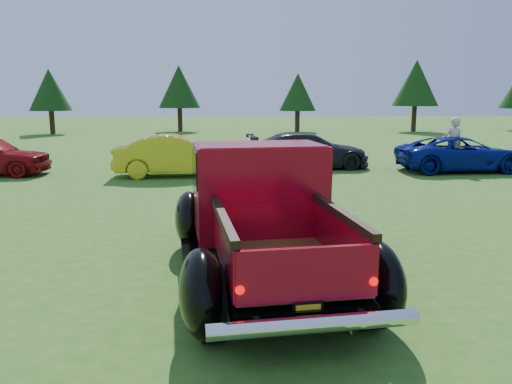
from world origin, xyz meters
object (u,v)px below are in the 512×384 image
at_px(pickup_truck, 259,212).
at_px(show_car_grey, 308,151).
at_px(show_car_blue, 461,154).
at_px(tree_east, 416,83).
at_px(tree_mid_left, 179,87).
at_px(tree_mid_right, 298,92).
at_px(show_car_yellow, 178,156).
at_px(tree_west, 50,90).
at_px(spectator, 453,144).

relative_size(pickup_truck, show_car_grey, 1.20).
height_order(show_car_grey, show_car_blue, show_car_grey).
height_order(tree_east, show_car_blue, tree_east).
relative_size(tree_mid_left, pickup_truck, 0.92).
height_order(pickup_truck, show_car_blue, pickup_truck).
bearing_deg(pickup_truck, tree_east, 59.18).
bearing_deg(tree_mid_right, pickup_truck, -100.20).
xyz_separation_m(tree_mid_left, show_car_yellow, (1.50, -22.45, -2.70)).
distance_m(tree_mid_right, pickup_truck, 31.51).
xyz_separation_m(tree_mid_left, tree_east, (18.00, -1.50, 0.27)).
xyz_separation_m(tree_west, pickup_truck, (12.43, -29.95, -2.18)).
relative_size(tree_east, spectator, 2.81).
bearing_deg(tree_west, show_car_yellow, -62.82).
distance_m(tree_west, show_car_grey, 24.39).
bearing_deg(tree_east, pickup_truck, -115.57).
relative_size(tree_mid_right, spectator, 2.29).
distance_m(tree_mid_left, tree_east, 18.06).
xyz_separation_m(show_car_yellow, spectator, (9.70, 0.37, 0.28)).
height_order(tree_mid_left, tree_mid_right, tree_mid_left).
bearing_deg(tree_west, spectator, -44.83).
relative_size(pickup_truck, spectator, 2.82).
xyz_separation_m(tree_west, spectator, (20.20, -20.08, -2.15)).
distance_m(tree_east, pickup_truck, 33.86).
xyz_separation_m(show_car_blue, spectator, (-0.30, 0.04, 0.34)).
relative_size(tree_mid_right, show_car_blue, 0.99).
bearing_deg(tree_mid_left, tree_west, -167.47).
bearing_deg(spectator, show_car_blue, 165.99).
height_order(tree_mid_right, show_car_blue, tree_mid_right).
relative_size(tree_mid_right, show_car_grey, 0.97).
bearing_deg(show_car_grey, spectator, -105.40).
distance_m(tree_west, tree_east, 27.01).
relative_size(tree_mid_right, tree_east, 0.81).
xyz_separation_m(show_car_grey, spectator, (5.00, -1.16, 0.31)).
relative_size(show_car_blue, spectator, 2.31).
bearing_deg(tree_mid_right, spectator, -84.04).
distance_m(tree_west, spectator, 28.56).
xyz_separation_m(pickup_truck, show_car_grey, (2.77, 11.03, -0.27)).
bearing_deg(spectator, tree_east, -113.84).
height_order(show_car_blue, spectator, spectator).
bearing_deg(tree_mid_right, tree_west, -176.82).
bearing_deg(show_car_yellow, show_car_blue, -89.60).
bearing_deg(show_car_yellow, pickup_truck, -169.97).
bearing_deg(show_car_grey, tree_east, -33.65).
height_order(tree_mid_left, tree_east, tree_east).
relative_size(show_car_grey, spectator, 2.35).
bearing_deg(tree_mid_right, show_car_blue, -83.25).
height_order(tree_east, show_car_yellow, tree_east).
height_order(tree_mid_right, tree_east, tree_east).
height_order(pickup_truck, spectator, pickup_truck).
xyz_separation_m(tree_mid_left, pickup_truck, (3.43, -31.95, -2.46)).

